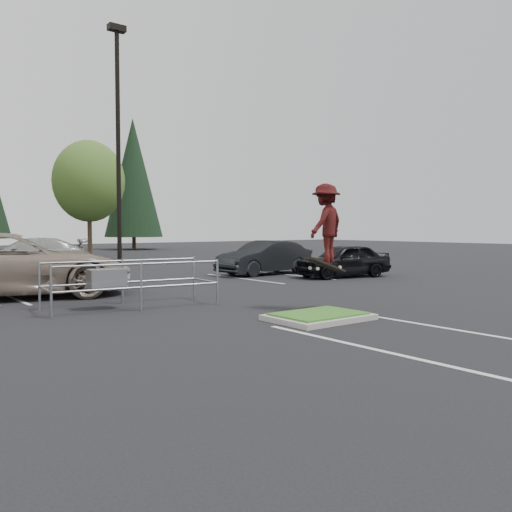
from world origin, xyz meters
TOP-DOWN VIEW (x-y plane):
  - ground at (0.00, 0.00)m, footprint 120.00×120.00m
  - grass_median at (0.00, 0.00)m, footprint 2.20×1.60m
  - stall_lines at (-1.35, 6.02)m, footprint 22.62×17.60m
  - light_pole at (0.50, 12.00)m, footprint 0.70×0.60m
  - decid_c at (5.99, 29.83)m, footprint 5.12×5.12m
  - conif_c at (14.00, 39.50)m, footprint 5.50×5.50m
  - cart_corral at (-2.99, 4.47)m, footprint 4.49×2.03m
  - skateboarder at (1.20, 1.00)m, footprint 1.45×1.09m
  - car_l_tan at (-4.50, 8.56)m, footprint 7.50×4.73m
  - car_r_charc at (6.50, 10.06)m, footprint 4.66×1.88m
  - car_r_black at (8.31, 7.00)m, footprint 4.38×2.38m
  - car_far_silver at (-1.08, 19.07)m, footprint 5.86×3.57m

SIDE VIEW (x-z plane):
  - ground at x=0.00m, z-range 0.00..0.00m
  - stall_lines at x=-1.35m, z-range 0.00..0.01m
  - grass_median at x=0.00m, z-range 0.00..0.16m
  - car_r_black at x=8.31m, z-range 0.00..1.41m
  - car_r_charc at x=6.50m, z-range 0.00..1.51m
  - cart_corral at x=-2.99m, z-range 0.16..1.39m
  - car_far_silver at x=-1.08m, z-range 0.00..1.59m
  - car_l_tan at x=-4.50m, z-range 0.00..1.93m
  - skateboarder at x=1.20m, z-range 1.05..3.31m
  - light_pole at x=0.50m, z-range -0.50..9.62m
  - decid_c at x=5.99m, z-range 1.06..9.45m
  - conif_c at x=14.00m, z-range 0.60..13.10m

